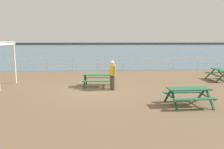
% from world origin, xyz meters
% --- Properties ---
extents(ground_plane, '(30.00, 24.00, 0.20)m').
position_xyz_m(ground_plane, '(0.00, 0.00, -0.10)').
color(ground_plane, brown).
extents(sea_band, '(142.00, 90.00, 0.01)m').
position_xyz_m(sea_band, '(0.00, 52.75, 0.00)').
color(sea_band, '#476B84').
rests_on(sea_band, ground).
extents(distant_shoreline, '(142.00, 6.00, 1.80)m').
position_xyz_m(distant_shoreline, '(0.00, 95.75, 0.00)').
color(distant_shoreline, '#4C4C47').
rests_on(distant_shoreline, ground).
extents(seaward_railing, '(23.07, 0.07, 1.08)m').
position_xyz_m(seaward_railing, '(-0.00, 7.75, 0.76)').
color(seaward_railing, white).
rests_on(seaward_railing, ground).
extents(picnic_table_near_left, '(1.88, 1.63, 0.80)m').
position_xyz_m(picnic_table_near_left, '(3.92, -3.36, 0.58)').
color(picnic_table_near_left, '#286B47').
rests_on(picnic_table_near_left, ground).
extents(picnic_table_near_right, '(1.59, 1.84, 0.80)m').
position_xyz_m(picnic_table_near_right, '(8.53, 2.39, 0.58)').
color(picnic_table_near_right, '#286B47').
rests_on(picnic_table_near_right, ground).
extents(picnic_table_mid_centre, '(1.86, 1.61, 0.80)m').
position_xyz_m(picnic_table_mid_centre, '(0.01, 0.83, 0.58)').
color(picnic_table_mid_centre, '#286B47').
rests_on(picnic_table_mid_centre, ground).
extents(visitor, '(0.38, 0.44, 1.66)m').
position_xyz_m(visitor, '(0.81, -0.15, 0.95)').
color(visitor, '#4C4233').
rests_on(visitor, ground).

